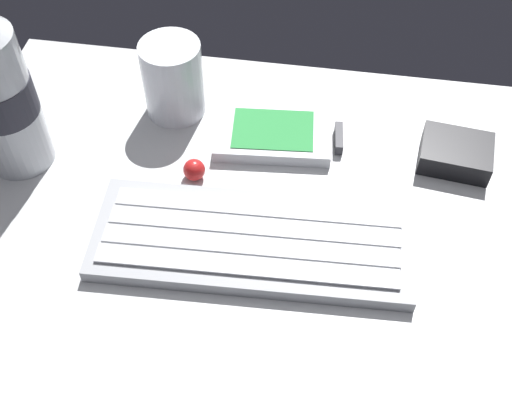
% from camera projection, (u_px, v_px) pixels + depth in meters
% --- Properties ---
extents(ground_plane, '(0.64, 0.48, 0.03)m').
position_uv_depth(ground_plane, '(256.00, 233.00, 0.61)').
color(ground_plane, '#B7BABC').
extents(keyboard, '(0.29, 0.12, 0.02)m').
position_uv_depth(keyboard, '(252.00, 241.00, 0.58)').
color(keyboard, '#93969B').
rests_on(keyboard, ground_plane).
extents(handheld_device, '(0.13, 0.09, 0.02)m').
position_uv_depth(handheld_device, '(279.00, 135.00, 0.67)').
color(handheld_device, '#B7BABF').
rests_on(handheld_device, ground_plane).
extents(juice_cup, '(0.06, 0.06, 0.09)m').
position_uv_depth(juice_cup, '(173.00, 82.00, 0.67)').
color(juice_cup, silver).
rests_on(juice_cup, ground_plane).
extents(charger_block, '(0.08, 0.06, 0.02)m').
position_uv_depth(charger_block, '(456.00, 153.00, 0.64)').
color(charger_block, black).
rests_on(charger_block, ground_plane).
extents(trackball_mouse, '(0.02, 0.02, 0.02)m').
position_uv_depth(trackball_mouse, '(194.00, 170.00, 0.63)').
color(trackball_mouse, red).
rests_on(trackball_mouse, ground_plane).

